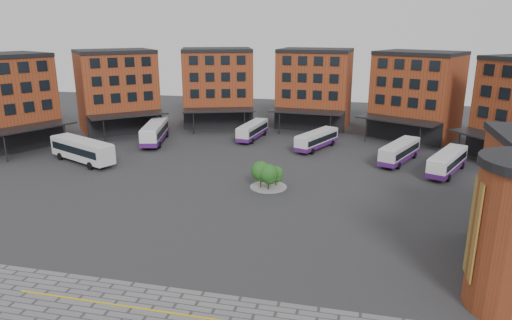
% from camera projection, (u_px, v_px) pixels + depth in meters
% --- Properties ---
extents(ground, '(160.00, 160.00, 0.00)m').
position_uv_depth(ground, '(223.00, 227.00, 43.87)').
color(ground, '#28282B').
rests_on(ground, ground).
extents(yellow_line, '(26.00, 0.15, 0.02)m').
position_uv_depth(yellow_line, '(189.00, 316.00, 30.34)').
color(yellow_line, gold).
rests_on(yellow_line, paving_zone).
extents(main_building, '(94.14, 42.48, 14.60)m').
position_uv_depth(main_building, '(261.00, 95.00, 78.61)').
color(main_building, brown).
rests_on(main_building, ground).
extents(tree_island, '(4.40, 4.40, 3.37)m').
position_uv_depth(tree_island, '(267.00, 174.00, 53.66)').
color(tree_island, gray).
rests_on(tree_island, ground).
extents(bus_a, '(11.85, 7.39, 3.34)m').
position_uv_depth(bus_a, '(82.00, 149.00, 64.07)').
color(bus_a, silver).
rests_on(bus_a, ground).
extents(bus_b, '(5.58, 12.01, 3.30)m').
position_uv_depth(bus_b, '(155.00, 132.00, 75.23)').
color(bus_b, silver).
rests_on(bus_b, ground).
extents(bus_c, '(3.44, 10.13, 2.80)m').
position_uv_depth(bus_c, '(253.00, 130.00, 77.77)').
color(bus_c, silver).
rests_on(bus_c, ground).
extents(bus_d, '(6.09, 10.01, 2.80)m').
position_uv_depth(bus_d, '(317.00, 140.00, 71.42)').
color(bus_d, silver).
rests_on(bus_d, ground).
extents(bus_e, '(6.27, 10.34, 2.89)m').
position_uv_depth(bus_e, '(400.00, 152.00, 64.33)').
color(bus_e, silver).
rests_on(bus_e, ground).
extents(bus_f, '(6.43, 10.49, 2.93)m').
position_uv_depth(bus_f, '(447.00, 162.00, 59.42)').
color(bus_f, white).
rests_on(bus_f, ground).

